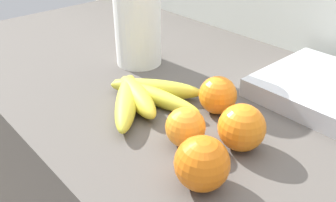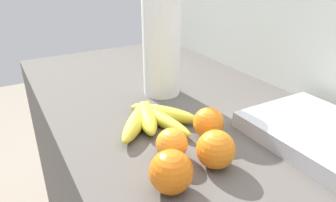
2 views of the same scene
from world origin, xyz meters
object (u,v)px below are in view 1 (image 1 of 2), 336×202
Objects in this scene: orange_far_right at (185,127)px; paper_towel_roll at (137,4)px; banana_bunch at (142,96)px; orange_back_left at (202,163)px; orange_center at (218,95)px; orange_front at (242,128)px.

orange_far_right is 0.21× the size of paper_towel_roll.
orange_far_right reaches higher than banana_bunch.
paper_towel_roll is (-0.32, 0.15, 0.11)m from orange_far_right.
orange_back_left is 1.19× the size of orange_far_right.
paper_towel_roll reaches higher than orange_back_left.
orange_front is at bearing -29.28° from orange_center.
banana_bunch is 0.22m from orange_front.
orange_far_right is at bearing -74.41° from orange_center.
banana_bunch is 2.96× the size of orange_front.
banana_bunch is 3.20× the size of orange_center.
paper_towel_roll reaches higher than banana_bunch.
paper_towel_roll is at bearing 154.88° from orange_far_right.
orange_back_left is at bearing -80.58° from orange_front.
orange_center is (-0.10, 0.06, -0.00)m from orange_front.
banana_bunch is at bearing -170.93° from orange_front.
orange_front is at bearing 9.07° from banana_bunch.
orange_front is (0.22, 0.03, 0.02)m from banana_bunch.
orange_back_left reaches higher than orange_center.
orange_far_right is at bearing -10.24° from banana_bunch.
orange_back_left is 0.10m from orange_far_right.
banana_bunch is 0.73× the size of paper_towel_roll.
orange_back_left reaches higher than orange_front.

